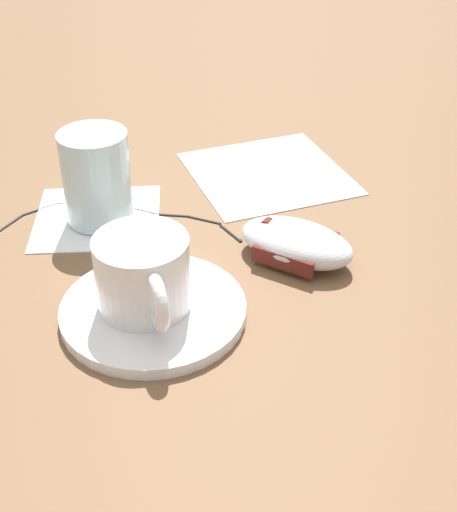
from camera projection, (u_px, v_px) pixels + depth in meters
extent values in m
plane|color=brown|center=(146.00, 244.00, 0.66)|extent=(3.00, 3.00, 0.00)
cylinder|color=white|center=(153.00, 310.00, 0.57)|extent=(0.15, 0.15, 0.01)
cylinder|color=white|center=(143.00, 273.00, 0.55)|extent=(0.07, 0.07, 0.06)
torus|color=white|center=(157.00, 301.00, 0.52)|extent=(0.05, 0.02, 0.05)
ellipsoid|color=silver|center=(296.00, 243.00, 0.63)|extent=(0.12, 0.12, 0.03)
cylinder|color=#591E19|center=(268.00, 225.00, 0.64)|extent=(0.01, 0.01, 0.01)
cube|color=#591E19|center=(282.00, 262.00, 0.61)|extent=(0.04, 0.05, 0.01)
cube|color=#591E19|center=(309.00, 232.00, 0.65)|extent=(0.04, 0.05, 0.01)
cylinder|color=black|center=(230.00, 231.00, 0.68)|extent=(0.03, 0.02, 0.00)
cylinder|color=black|center=(203.00, 219.00, 0.69)|extent=(0.02, 0.03, 0.00)
cylinder|color=black|center=(170.00, 214.00, 0.70)|extent=(0.01, 0.03, 0.00)
cylinder|color=black|center=(137.00, 209.00, 0.71)|extent=(0.02, 0.03, 0.00)
cylinder|color=black|center=(106.00, 203.00, 0.72)|extent=(0.02, 0.03, 0.00)
cylinder|color=black|center=(73.00, 202.00, 0.72)|extent=(0.00, 0.04, 0.00)
cylinder|color=black|center=(39.00, 209.00, 0.71)|extent=(0.02, 0.03, 0.00)
cylinder|color=black|center=(10.00, 222.00, 0.69)|extent=(0.03, 0.02, 0.00)
sphere|color=black|center=(240.00, 239.00, 0.66)|extent=(0.00, 0.00, 0.00)
sphere|color=black|center=(220.00, 223.00, 0.69)|extent=(0.00, 0.00, 0.00)
sphere|color=black|center=(187.00, 215.00, 0.70)|extent=(0.00, 0.00, 0.00)
sphere|color=black|center=(152.00, 213.00, 0.70)|extent=(0.00, 0.00, 0.00)
sphere|color=black|center=(122.00, 205.00, 0.71)|extent=(0.00, 0.00, 0.00)
sphere|color=black|center=(90.00, 200.00, 0.72)|extent=(0.00, 0.00, 0.00)
sphere|color=black|center=(55.00, 204.00, 0.72)|extent=(0.00, 0.00, 0.00)
sphere|color=black|center=(22.00, 214.00, 0.70)|extent=(0.00, 0.00, 0.00)
cube|color=white|center=(97.00, 217.00, 0.70)|extent=(0.14, 0.14, 0.00)
cylinder|color=silver|center=(97.00, 177.00, 0.67)|extent=(0.06, 0.06, 0.09)
cube|color=white|center=(268.00, 173.00, 0.77)|extent=(0.18, 0.18, 0.00)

